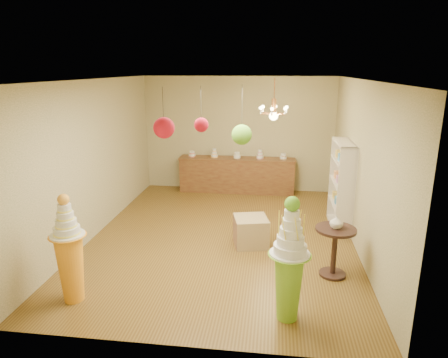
# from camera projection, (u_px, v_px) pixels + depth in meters

# --- Properties ---
(floor) EXTENTS (6.50, 6.50, 0.00)m
(floor) POSITION_uv_depth(u_px,v_px,m) (222.00, 236.00, 7.85)
(floor) COLOR brown
(floor) RESTS_ON ground
(ceiling) EXTENTS (6.50, 6.50, 0.00)m
(ceiling) POSITION_uv_depth(u_px,v_px,m) (222.00, 80.00, 7.04)
(ceiling) COLOR white
(ceiling) RESTS_ON ground
(wall_back) EXTENTS (5.00, 0.04, 3.00)m
(wall_back) POSITION_uv_depth(u_px,v_px,m) (238.00, 134.00, 10.55)
(wall_back) COLOR tan
(wall_back) RESTS_ON ground
(wall_front) EXTENTS (5.00, 0.04, 3.00)m
(wall_front) POSITION_uv_depth(u_px,v_px,m) (183.00, 230.00, 4.34)
(wall_front) COLOR tan
(wall_front) RESTS_ON ground
(wall_left) EXTENTS (0.04, 6.50, 3.00)m
(wall_left) POSITION_uv_depth(u_px,v_px,m) (95.00, 159.00, 7.75)
(wall_left) COLOR tan
(wall_left) RESTS_ON ground
(wall_right) EXTENTS (0.04, 6.50, 3.00)m
(wall_right) POSITION_uv_depth(u_px,v_px,m) (360.00, 166.00, 7.14)
(wall_right) COLOR tan
(wall_right) RESTS_ON ground
(pedestal_green) EXTENTS (0.54, 0.54, 1.70)m
(pedestal_green) POSITION_uv_depth(u_px,v_px,m) (289.00, 270.00, 5.11)
(pedestal_green) COLOR #76B126
(pedestal_green) RESTS_ON floor
(pedestal_orange) EXTENTS (0.60, 0.60, 1.59)m
(pedestal_orange) POSITION_uv_depth(u_px,v_px,m) (70.00, 259.00, 5.55)
(pedestal_orange) COLOR orange
(pedestal_orange) RESTS_ON floor
(burlap_riser) EXTENTS (0.72, 0.72, 0.54)m
(burlap_riser) POSITION_uv_depth(u_px,v_px,m) (251.00, 231.00, 7.41)
(burlap_riser) COLOR #987E53
(burlap_riser) RESTS_ON floor
(sideboard) EXTENTS (3.04, 0.54, 1.16)m
(sideboard) POSITION_uv_depth(u_px,v_px,m) (237.00, 174.00, 10.56)
(sideboard) COLOR brown
(sideboard) RESTS_ON floor
(shelving_unit) EXTENTS (0.33, 1.20, 1.80)m
(shelving_unit) POSITION_uv_depth(u_px,v_px,m) (341.00, 185.00, 8.09)
(shelving_unit) COLOR beige
(shelving_unit) RESTS_ON floor
(round_table) EXTENTS (0.68, 0.68, 0.81)m
(round_table) POSITION_uv_depth(u_px,v_px,m) (335.00, 245.00, 6.25)
(round_table) COLOR black
(round_table) RESTS_ON floor
(vase) EXTENTS (0.25, 0.25, 0.22)m
(vase) POSITION_uv_depth(u_px,v_px,m) (337.00, 222.00, 6.14)
(vase) COLOR beige
(vase) RESTS_ON round_table
(pom_red_left) EXTENTS (0.25, 0.25, 0.59)m
(pom_red_left) POSITION_uv_depth(u_px,v_px,m) (164.00, 128.00, 4.58)
(pom_red_left) COLOR #3C382B
(pom_red_left) RESTS_ON ceiling
(pom_green_mid) EXTENTS (0.27, 0.27, 0.80)m
(pom_green_mid) POSITION_uv_depth(u_px,v_px,m) (242.00, 135.00, 5.33)
(pom_green_mid) COLOR #3C382B
(pom_green_mid) RESTS_ON ceiling
(pom_red_right) EXTENTS (0.18, 0.18, 0.56)m
(pom_red_right) POSITION_uv_depth(u_px,v_px,m) (201.00, 125.00, 4.86)
(pom_red_right) COLOR #3C382B
(pom_red_right) RESTS_ON ceiling
(chandelier) EXTENTS (0.85, 0.85, 0.85)m
(chandelier) POSITION_uv_depth(u_px,v_px,m) (274.00, 113.00, 8.13)
(chandelier) COLOR #DA8B4C
(chandelier) RESTS_ON ceiling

